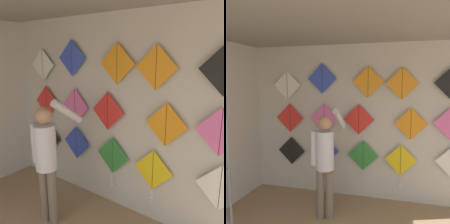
# 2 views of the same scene
# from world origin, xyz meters

# --- Properties ---
(back_panel) EXTENTS (5.09, 0.06, 2.80)m
(back_panel) POSITION_xyz_m (0.00, 3.73, 1.40)
(back_panel) COLOR beige
(back_panel) RESTS_ON ground
(ceiling_slab) EXTENTS (5.09, 4.50, 0.04)m
(ceiling_slab) POSITION_xyz_m (0.00, 1.85, 2.82)
(ceiling_slab) COLOR gray
(shopkeeper) EXTENTS (0.43, 0.63, 1.73)m
(shopkeeper) POSITION_xyz_m (-0.45, 2.82, 0.97)
(shopkeeper) COLOR #726656
(shopkeeper) RESTS_ON ground
(kite_0) EXTENTS (0.55, 0.01, 0.55)m
(kite_0) POSITION_xyz_m (-1.42, 3.64, 0.79)
(kite_0) COLOR black
(kite_1) EXTENTS (0.55, 0.01, 0.55)m
(kite_1) POSITION_xyz_m (-0.74, 3.64, 0.84)
(kite_1) COLOR blue
(kite_2) EXTENTS (0.55, 0.04, 0.76)m
(kite_2) POSITION_xyz_m (0.00, 3.64, 0.77)
(kite_2) COLOR #338C38
(kite_3) EXTENTS (0.55, 0.04, 0.76)m
(kite_3) POSITION_xyz_m (0.66, 3.64, 0.73)
(kite_3) COLOR yellow
(kite_5) EXTENTS (0.55, 0.01, 0.55)m
(kite_5) POSITION_xyz_m (-1.44, 3.64, 1.44)
(kite_5) COLOR red
(kite_6) EXTENTS (0.55, 0.01, 0.55)m
(kite_6) POSITION_xyz_m (-0.74, 3.64, 1.45)
(kite_6) COLOR pink
(kite_7) EXTENTS (0.55, 0.01, 0.55)m
(kite_7) POSITION_xyz_m (-0.09, 3.64, 1.46)
(kite_7) COLOR red
(kite_8) EXTENTS (0.55, 0.01, 0.55)m
(kite_8) POSITION_xyz_m (0.81, 3.64, 1.42)
(kite_8) COLOR orange
(kite_10) EXTENTS (0.55, 0.01, 0.55)m
(kite_10) POSITION_xyz_m (-1.48, 3.64, 2.07)
(kite_10) COLOR white
(kite_11) EXTENTS (0.55, 0.01, 0.55)m
(kite_11) POSITION_xyz_m (-0.77, 3.64, 2.19)
(kite_11) COLOR blue
(kite_12) EXTENTS (0.55, 0.01, 0.55)m
(kite_12) POSITION_xyz_m (0.07, 3.64, 2.13)
(kite_12) COLOR orange
(kite_13) EXTENTS (0.55, 0.01, 0.55)m
(kite_13) POSITION_xyz_m (0.65, 3.64, 2.10)
(kite_13) COLOR orange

